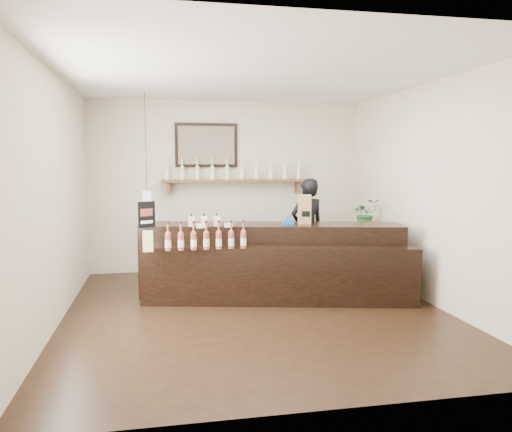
{
  "coord_description": "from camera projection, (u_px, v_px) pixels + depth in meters",
  "views": [
    {
      "loc": [
        -1.12,
        -5.79,
        1.78
      ],
      "look_at": [
        0.14,
        0.7,
        1.09
      ],
      "focal_mm": 35.0,
      "sensor_mm": 36.0,
      "label": 1
    }
  ],
  "objects": [
    {
      "name": "shopkeeper",
      "position": [
        307.0,
        222.0,
        7.68
      ],
      "size": [
        0.73,
        0.58,
        1.76
      ],
      "primitive_type": "imported",
      "rotation": [
        0.0,
        0.0,
        3.42
      ],
      "color": "black",
      "rests_on": "ground"
    },
    {
      "name": "back_wall_decor",
      "position": [
        219.0,
        165.0,
        8.15
      ],
      "size": [
        2.66,
        0.96,
        1.69
      ],
      "color": "#57351D",
      "rests_on": "ground"
    },
    {
      "name": "room_shell",
      "position": [
        256.0,
        170.0,
        5.87
      ],
      "size": [
        5.0,
        5.0,
        5.0
      ],
      "color": "beige",
      "rests_on": "ground"
    },
    {
      "name": "paper_bag",
      "position": [
        304.0,
        209.0,
        6.7
      ],
      "size": [
        0.21,
        0.18,
        0.39
      ],
      "color": "#A47E4F",
      "rests_on": "counter"
    },
    {
      "name": "counter",
      "position": [
        273.0,
        264.0,
        6.62
      ],
      "size": [
        3.53,
        1.66,
        1.14
      ],
      "color": "black",
      "rests_on": "ground"
    },
    {
      "name": "side_cabinet",
      "position": [
        365.0,
        253.0,
        7.76
      ],
      "size": [
        0.49,
        0.61,
        0.79
      ],
      "color": "#57351D",
      "rests_on": "ground"
    },
    {
      "name": "potted_plant",
      "position": [
        365.0,
        213.0,
        7.7
      ],
      "size": [
        0.43,
        0.38,
        0.44
      ],
      "primitive_type": "imported",
      "rotation": [
        0.0,
        0.0,
        0.1
      ],
      "color": "#28652F",
      "rests_on": "side_cabinet"
    },
    {
      "name": "tape_dispenser",
      "position": [
        288.0,
        221.0,
        6.65
      ],
      "size": [
        0.15,
        0.06,
        0.12
      ],
      "color": "blue",
      "rests_on": "counter"
    },
    {
      "name": "ground",
      "position": [
        256.0,
        311.0,
        6.05
      ],
      "size": [
        5.0,
        5.0,
        0.0
      ],
      "primitive_type": "plane",
      "color": "black",
      "rests_on": "ground"
    },
    {
      "name": "promo_sign",
      "position": [
        147.0,
        215.0,
        6.31
      ],
      "size": [
        0.21,
        0.14,
        0.33
      ],
      "color": "black",
      "rests_on": "counter"
    }
  ]
}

